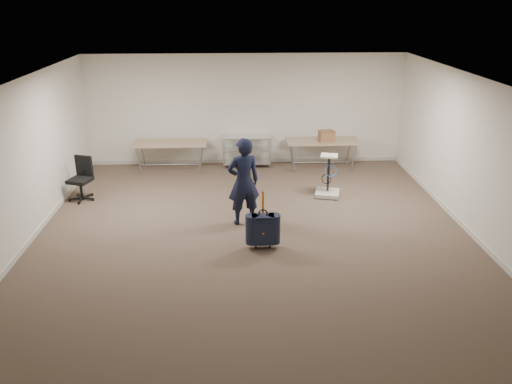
{
  "coord_description": "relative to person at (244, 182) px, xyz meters",
  "views": [
    {
      "loc": [
        -0.35,
        -8.04,
        4.14
      ],
      "look_at": [
        0.05,
        0.3,
        0.82
      ],
      "focal_mm": 35.0,
      "sensor_mm": 36.0,
      "label": 1
    }
  ],
  "objects": [
    {
      "name": "office_chair",
      "position": [
        -3.45,
        1.39,
        -0.57
      ],
      "size": [
        0.57,
        0.57,
        0.93
      ],
      "color": "black",
      "rests_on": "ground"
    },
    {
      "name": "wire_shelf",
      "position": [
        0.16,
        3.45,
        -0.41
      ],
      "size": [
        1.22,
        0.47,
        0.8
      ],
      "color": "silver",
      "rests_on": "ground"
    },
    {
      "name": "suitcase",
      "position": [
        0.3,
        -1.05,
        -0.49
      ],
      "size": [
        0.39,
        0.23,
        1.06
      ],
      "color": "black",
      "rests_on": "ground"
    },
    {
      "name": "person",
      "position": [
        0.0,
        0.0,
        0.0
      ],
      "size": [
        0.7,
        0.55,
        1.71
      ],
      "primitive_type": "imported",
      "rotation": [
        0.0,
        0.0,
        3.4
      ],
      "color": "black",
      "rests_on": "ground"
    },
    {
      "name": "folding_table_left",
      "position": [
        -1.74,
        3.2,
        -0.18
      ],
      "size": [
        1.8,
        0.75,
        0.73
      ],
      "color": "tan",
      "rests_on": "ground"
    },
    {
      "name": "equipment_cart",
      "position": [
        1.87,
        1.32,
        -0.61
      ],
      "size": [
        0.62,
        0.62,
        0.94
      ],
      "color": "beige",
      "rests_on": "ground"
    },
    {
      "name": "folding_table_right",
      "position": [
        2.06,
        3.2,
        -0.18
      ],
      "size": [
        1.8,
        0.75,
        0.73
      ],
      "color": "tan",
      "rests_on": "ground"
    },
    {
      "name": "ground",
      "position": [
        0.16,
        -0.75,
        -0.85
      ],
      "size": [
        9.0,
        9.0,
        0.0
      ],
      "primitive_type": "plane",
      "color": "#4A372D",
      "rests_on": "ground"
    },
    {
      "name": "room_shell",
      "position": [
        0.16,
        0.63,
        -0.8
      ],
      "size": [
        8.0,
        9.0,
        9.0
      ],
      "color": "silver",
      "rests_on": "ground"
    },
    {
      "name": "cardboard_box",
      "position": [
        2.14,
        3.1,
        0.01
      ],
      "size": [
        0.39,
        0.31,
        0.27
      ],
      "primitive_type": "cube",
      "rotation": [
        0.0,
        0.0,
        0.11
      ],
      "color": "#A0694A",
      "rests_on": "folding_table_right"
    }
  ]
}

